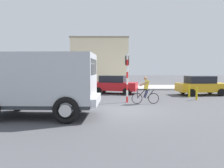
{
  "coord_description": "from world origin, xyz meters",
  "views": [
    {
      "loc": [
        -0.96,
        -11.63,
        2.23
      ],
      "look_at": [
        -0.71,
        2.5,
        1.2
      ],
      "focal_mm": 34.37,
      "sensor_mm": 36.0,
      "label": 1
    }
  ],
  "objects_px": {
    "car_red_near": "(27,85)",
    "bollard_far": "(189,91)",
    "truck_foreground": "(38,81)",
    "car_white_mid": "(201,85)",
    "car_far_side": "(114,84)",
    "pedestrian_near_kerb": "(55,84)",
    "cyclist": "(146,90)",
    "traffic_light_pole": "(127,71)",
    "bollard_near": "(197,94)"
  },
  "relations": [
    {
      "from": "car_red_near",
      "to": "bollard_far",
      "type": "distance_m",
      "value": 13.37
    },
    {
      "from": "truck_foreground",
      "to": "car_red_near",
      "type": "bearing_deg",
      "value": 113.93
    },
    {
      "from": "truck_foreground",
      "to": "bollard_far",
      "type": "height_order",
      "value": "truck_foreground"
    },
    {
      "from": "car_white_mid",
      "to": "bollard_far",
      "type": "height_order",
      "value": "car_white_mid"
    },
    {
      "from": "car_white_mid",
      "to": "bollard_far",
      "type": "distance_m",
      "value": 2.08
    },
    {
      "from": "car_red_near",
      "to": "car_white_mid",
      "type": "distance_m",
      "value": 14.76
    },
    {
      "from": "car_far_side",
      "to": "pedestrian_near_kerb",
      "type": "height_order",
      "value": "pedestrian_near_kerb"
    },
    {
      "from": "truck_foreground",
      "to": "car_far_side",
      "type": "height_order",
      "value": "truck_foreground"
    },
    {
      "from": "cyclist",
      "to": "traffic_light_pole",
      "type": "height_order",
      "value": "traffic_light_pole"
    },
    {
      "from": "car_far_side",
      "to": "bollard_near",
      "type": "height_order",
      "value": "car_far_side"
    },
    {
      "from": "traffic_light_pole",
      "to": "car_red_near",
      "type": "xyz_separation_m",
      "value": [
        -8.19,
        4.27,
        -1.25
      ]
    },
    {
      "from": "traffic_light_pole",
      "to": "bollard_near",
      "type": "distance_m",
      "value": 5.39
    },
    {
      "from": "car_red_near",
      "to": "pedestrian_near_kerb",
      "type": "height_order",
      "value": "pedestrian_near_kerb"
    },
    {
      "from": "truck_foreground",
      "to": "bollard_near",
      "type": "height_order",
      "value": "truck_foreground"
    },
    {
      "from": "car_far_side",
      "to": "bollard_near",
      "type": "bearing_deg",
      "value": -34.88
    },
    {
      "from": "car_red_near",
      "to": "cyclist",
      "type": "bearing_deg",
      "value": -27.81
    },
    {
      "from": "car_far_side",
      "to": "bollard_far",
      "type": "distance_m",
      "value": 6.34
    },
    {
      "from": "truck_foreground",
      "to": "car_far_side",
      "type": "relative_size",
      "value": 1.28
    },
    {
      "from": "car_red_near",
      "to": "car_far_side",
      "type": "relative_size",
      "value": 0.93
    },
    {
      "from": "car_far_side",
      "to": "bollard_far",
      "type": "xyz_separation_m",
      "value": [
        5.76,
        -2.62,
        -0.37
      ]
    },
    {
      "from": "bollard_near",
      "to": "pedestrian_near_kerb",
      "type": "bearing_deg",
      "value": 161.7
    },
    {
      "from": "truck_foreground",
      "to": "pedestrian_near_kerb",
      "type": "xyz_separation_m",
      "value": [
        -1.45,
        8.75,
        -0.82
      ]
    },
    {
      "from": "car_far_side",
      "to": "bollard_near",
      "type": "relative_size",
      "value": 4.8
    },
    {
      "from": "truck_foreground",
      "to": "car_far_side",
      "type": "xyz_separation_m",
      "value": [
        3.74,
        9.14,
        -0.85
      ]
    },
    {
      "from": "pedestrian_near_kerb",
      "to": "bollard_near",
      "type": "height_order",
      "value": "pedestrian_near_kerb"
    },
    {
      "from": "car_red_near",
      "to": "bollard_near",
      "type": "height_order",
      "value": "car_red_near"
    },
    {
      "from": "bollard_near",
      "to": "cyclist",
      "type": "bearing_deg",
      "value": -157.5
    },
    {
      "from": "truck_foreground",
      "to": "car_red_near",
      "type": "xyz_separation_m",
      "value": [
        -3.73,
        8.4,
        -0.85
      ]
    },
    {
      "from": "car_red_near",
      "to": "pedestrian_near_kerb",
      "type": "relative_size",
      "value": 2.47
    },
    {
      "from": "cyclist",
      "to": "car_white_mid",
      "type": "xyz_separation_m",
      "value": [
        5.45,
        4.41,
        -0.05
      ]
    },
    {
      "from": "car_far_side",
      "to": "car_red_near",
      "type": "bearing_deg",
      "value": -174.36
    },
    {
      "from": "bollard_far",
      "to": "car_far_side",
      "type": "bearing_deg",
      "value": 155.58
    },
    {
      "from": "car_far_side",
      "to": "bollard_far",
      "type": "height_order",
      "value": "car_far_side"
    },
    {
      "from": "car_white_mid",
      "to": "bollard_near",
      "type": "xyz_separation_m",
      "value": [
        -1.52,
        -2.78,
        -0.37
      ]
    },
    {
      "from": "pedestrian_near_kerb",
      "to": "car_far_side",
      "type": "bearing_deg",
      "value": 4.34
    },
    {
      "from": "cyclist",
      "to": "pedestrian_near_kerb",
      "type": "xyz_separation_m",
      "value": [
        -7.02,
        5.25,
        -0.02
      ]
    },
    {
      "from": "bollard_far",
      "to": "car_white_mid",
      "type": "bearing_deg",
      "value": 42.21
    },
    {
      "from": "bollard_far",
      "to": "bollard_near",
      "type": "bearing_deg",
      "value": -90.0
    },
    {
      "from": "car_far_side",
      "to": "cyclist",
      "type": "bearing_deg",
      "value": -72.03
    },
    {
      "from": "pedestrian_near_kerb",
      "to": "bollard_far",
      "type": "xyz_separation_m",
      "value": [
        10.95,
        -2.22,
        -0.4
      ]
    },
    {
      "from": "traffic_light_pole",
      "to": "pedestrian_near_kerb",
      "type": "relative_size",
      "value": 1.98
    },
    {
      "from": "truck_foreground",
      "to": "pedestrian_near_kerb",
      "type": "height_order",
      "value": "truck_foreground"
    },
    {
      "from": "cyclist",
      "to": "bollard_near",
      "type": "bearing_deg",
      "value": 22.5
    },
    {
      "from": "pedestrian_near_kerb",
      "to": "bollard_far",
      "type": "bearing_deg",
      "value": -11.47
    },
    {
      "from": "car_red_near",
      "to": "bollard_near",
      "type": "xyz_separation_m",
      "value": [
        13.23,
        -3.28,
        -0.37
      ]
    },
    {
      "from": "car_white_mid",
      "to": "cyclist",
      "type": "bearing_deg",
      "value": -141.04
    },
    {
      "from": "car_red_near",
      "to": "bollard_far",
      "type": "relative_size",
      "value": 4.45
    },
    {
      "from": "car_red_near",
      "to": "car_white_mid",
      "type": "bearing_deg",
      "value": -1.94
    },
    {
      "from": "pedestrian_near_kerb",
      "to": "bollard_far",
      "type": "height_order",
      "value": "pedestrian_near_kerb"
    },
    {
      "from": "traffic_light_pole",
      "to": "bollard_far",
      "type": "height_order",
      "value": "traffic_light_pole"
    }
  ]
}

